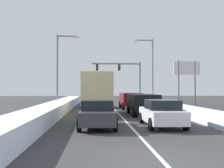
{
  "coord_description": "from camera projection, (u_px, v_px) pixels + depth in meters",
  "views": [
    {
      "loc": [
        -1.98,
        -8.26,
        2.13
      ],
      "look_at": [
        -0.29,
        20.26,
        2.6
      ],
      "focal_mm": 45.29,
      "sensor_mm": 36.0,
      "label": 1
    }
  ],
  "objects": [
    {
      "name": "street_lamp_right_mid",
      "position": [
        150.0,
        66.0,
        38.39
      ],
      "size": [
        2.66,
        0.36,
        8.87
      ],
      "color": "gray",
      "rests_on": "ground"
    },
    {
      "name": "sedan_navy_center_lane_third",
      "position": [
        97.0,
        101.0,
        32.03
      ],
      "size": [
        2.0,
        4.5,
        1.51
      ],
      "color": "navy",
      "rests_on": "ground"
    },
    {
      "name": "snow_bank_left_shoulder",
      "position": [
        58.0,
        107.0,
        25.46
      ],
      "size": [
        1.8,
        38.44,
        0.93
      ],
      "primitive_type": "cube",
      "color": "silver",
      "rests_on": "ground"
    },
    {
      "name": "sedan_charcoal_center_lane_nearest",
      "position": [
        97.0,
        114.0,
        15.42
      ],
      "size": [
        2.0,
        4.5,
        1.51
      ],
      "color": "#38383D",
      "rests_on": "ground"
    },
    {
      "name": "box_truck_center_lane_second",
      "position": [
        97.0,
        91.0,
        23.4
      ],
      "size": [
        2.53,
        7.2,
        3.36
      ],
      "color": "#937F60",
      "rests_on": "ground"
    },
    {
      "name": "snow_bank_right_shoulder",
      "position": [
        174.0,
        108.0,
        26.09
      ],
      "size": [
        1.89,
        38.44,
        0.68
      ],
      "primitive_type": "cube",
      "color": "silver",
      "rests_on": "ground"
    },
    {
      "name": "traffic_light_gantry",
      "position": [
        125.0,
        73.0,
        43.42
      ],
      "size": [
        7.54,
        0.47,
        6.2
      ],
      "color": "slate",
      "rests_on": "ground"
    },
    {
      "name": "street_lamp_left_mid",
      "position": [
        61.0,
        64.0,
        31.37
      ],
      "size": [
        2.66,
        0.36,
        8.13
      ],
      "color": "gray",
      "rests_on": "ground"
    },
    {
      "name": "street_lamp_right_near",
      "position": [
        224.0,
        34.0,
        17.49
      ],
      "size": [
        2.66,
        0.36,
        9.41
      ],
      "color": "gray",
      "rests_on": "ground"
    },
    {
      "name": "ground_plane",
      "position": [
        120.0,
        116.0,
        22.28
      ],
      "size": [
        120.0,
        120.0,
        0.0
      ],
      "primitive_type": "plane",
      "color": "#333335"
    },
    {
      "name": "lane_stripe_between_right_lane_and_center_lane",
      "position": [
        117.0,
        112.0,
        25.77
      ],
      "size": [
        0.14,
        38.44,
        0.01
      ],
      "primitive_type": "cube",
      "color": "silver",
      "rests_on": "ground"
    },
    {
      "name": "roadside_sign_right",
      "position": [
        187.0,
        73.0,
        33.88
      ],
      "size": [
        3.2,
        0.16,
        5.5
      ],
      "color": "#59595B",
      "rests_on": "ground"
    },
    {
      "name": "suv_maroon_right_lane_third",
      "position": [
        131.0,
        99.0,
        29.81
      ],
      "size": [
        2.16,
        4.9,
        1.67
      ],
      "color": "maroon",
      "rests_on": "ground"
    },
    {
      "name": "suv_black_right_lane_second",
      "position": [
        143.0,
        102.0,
        22.74
      ],
      "size": [
        2.16,
        4.9,
        1.67
      ],
      "color": "black",
      "rests_on": "ground"
    },
    {
      "name": "sedan_white_right_lane_nearest",
      "position": [
        162.0,
        113.0,
        15.77
      ],
      "size": [
        2.0,
        4.5,
        1.51
      ],
      "color": "silver",
      "rests_on": "ground"
    }
  ]
}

